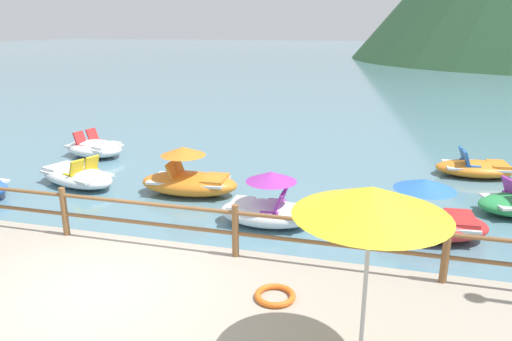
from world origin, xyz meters
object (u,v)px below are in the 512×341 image
Objects in this scene: pedal_boat_5 at (476,168)px; pedal_boat_6 at (427,218)px; beach_umbrella at (371,204)px; pedal_boat_2 at (77,176)px; pedal_boat_7 at (267,207)px; pedal_boat_0 at (95,148)px; life_ring at (275,296)px; pedal_boat_4 at (189,179)px.

pedal_boat_5 is 5.10m from pedal_boat_6.
beach_umbrella is 0.79× the size of pedal_boat_2.
pedal_boat_5 is at bearing 70.48° from pedal_boat_6.
pedal_boat_6 reaches higher than pedal_boat_7.
pedal_boat_5 is at bearing 4.39° from pedal_boat_0.
pedal_boat_7 is at bearing -135.14° from pedal_boat_5.
pedal_boat_5 is 0.93× the size of pedal_boat_6.
pedal_boat_6 reaches higher than pedal_boat_5.
life_ring is at bearing 137.97° from beach_umbrella.
life_ring is (-1.29, 1.16, -2.00)m from beach_umbrella.
pedal_boat_5 is at bearing 25.92° from pedal_boat_4.
pedal_boat_5 is at bearing 64.51° from life_ring.
pedal_boat_7 is at bearing -30.47° from pedal_boat_0.
beach_umbrella reaches higher than pedal_boat_5.
life_ring is 0.22× the size of pedal_boat_2.
beach_umbrella is at bearing -43.45° from pedal_boat_0.
pedal_boat_7 is at bearing 115.99° from beach_umbrella.
pedal_boat_0 is (-8.01, 7.65, -0.16)m from life_ring.
pedal_boat_4 is 5.93m from pedal_boat_6.
beach_umbrella is at bearing -106.04° from pedal_boat_5.
pedal_boat_2 is at bearing 144.40° from life_ring.
pedal_boat_2 is at bearing 173.46° from pedal_boat_6.
pedal_boat_6 is at bearing 77.47° from beach_umbrella.
pedal_boat_2 is at bearing -160.87° from pedal_boat_5.
pedal_boat_7 reaches higher than life_ring.
pedal_boat_7 reaches higher than pedal_boat_2.
beach_umbrella reaches higher than pedal_boat_4.
pedal_boat_4 is at bearing -154.08° from pedal_boat_5.
pedal_boat_0 is 11.10m from pedal_boat_6.
pedal_boat_4 is at bearing 150.04° from pedal_boat_7.
pedal_boat_2 is (1.27, -2.83, -0.02)m from pedal_boat_0.
pedal_boat_5 is (7.52, 3.65, -0.17)m from pedal_boat_4.
pedal_boat_2 is 5.89m from pedal_boat_7.
beach_umbrella reaches higher than pedal_boat_7.
beach_umbrella is 0.85× the size of pedal_boat_4.
beach_umbrella is 3.67× the size of life_ring.
beach_umbrella is at bearing -64.01° from pedal_boat_7.
pedal_boat_4 is at bearing 127.79° from beach_umbrella.
pedal_boat_6 reaches higher than life_ring.
beach_umbrella is 10.25m from pedal_boat_2.
pedal_boat_2 is 9.18m from pedal_boat_6.
beach_umbrella is 10.37m from pedal_boat_5.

